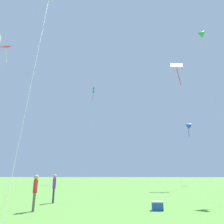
# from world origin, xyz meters

# --- Properties ---
(kite_teal_box) EXTENTS (0.77, 6.05, 23.01)m
(kite_teal_box) POSITION_xyz_m (-7.90, 44.44, 21.99)
(kite_teal_box) COLOR teal
(kite_teal_box) RESTS_ON ground_plane
(kite_red_high) EXTENTS (1.63, 8.09, 20.15)m
(kite_red_high) POSITION_xyz_m (-16.41, 20.80, 18.54)
(kite_red_high) COLOR red
(kite_red_high) RESTS_ON ground_plane
(kite_green_small) EXTENTS (1.64, 5.23, 16.79)m
(kite_green_small) POSITION_xyz_m (9.07, 16.20, 16.23)
(kite_green_small) COLOR green
(kite_green_small) RESTS_ON ground_plane
(kite_black_large) EXTENTS (3.20, 5.71, 20.69)m
(kite_black_large) POSITION_xyz_m (9.45, 29.37, 18.81)
(kite_black_large) COLOR black
(kite_black_large) RESTS_ON ground_plane
(kite_blue_delta) EXTENTS (1.69, 8.68, 12.22)m
(kite_blue_delta) POSITION_xyz_m (12.73, 39.05, 11.44)
(kite_blue_delta) COLOR blue
(kite_blue_delta) RESTS_ON ground_plane
(person_with_spool) EXTENTS (0.27, 0.56, 1.77)m
(person_with_spool) POSITION_xyz_m (-3.76, 10.44, 1.06)
(person_with_spool) COLOR #2D3351
(person_with_spool) RESTS_ON ground_plane
(person_foreground_watcher) EXTENTS (0.34, 0.53, 1.73)m
(person_foreground_watcher) POSITION_xyz_m (-3.54, 7.17, 1.04)
(person_foreground_watcher) COLOR #665B4C
(person_foreground_watcher) RESTS_ON ground_plane
(picnic_cooler) EXTENTS (0.60, 0.40, 0.44)m
(picnic_cooler) POSITION_xyz_m (2.63, 8.10, 0.22)
(picnic_cooler) COLOR #2351B2
(picnic_cooler) RESTS_ON ground_plane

